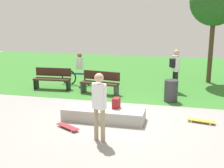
# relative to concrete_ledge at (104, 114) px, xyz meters

# --- Properties ---
(ground_plane) EXTENTS (28.00, 28.00, 0.00)m
(ground_plane) POSITION_rel_concrete_ledge_xyz_m (0.61, 0.11, -0.19)
(ground_plane) COLOR gray
(grass_lawn) EXTENTS (26.60, 12.23, 0.01)m
(grass_lawn) POSITION_rel_concrete_ledge_xyz_m (0.61, 8.00, -0.18)
(grass_lawn) COLOR #387A2D
(grass_lawn) RESTS_ON ground_plane
(concrete_ledge) EXTENTS (2.52, 0.84, 0.37)m
(concrete_ledge) POSITION_rel_concrete_ledge_xyz_m (0.00, 0.00, 0.00)
(concrete_ledge) COLOR #A8A59E
(concrete_ledge) RESTS_ON ground_plane
(backpack_on_ledge) EXTENTS (0.22, 0.30, 0.32)m
(backpack_on_ledge) POSITION_rel_concrete_ledge_xyz_m (0.36, 0.15, 0.35)
(backpack_on_ledge) COLOR maroon
(backpack_on_ledge) RESTS_ON concrete_ledge
(skater_performing_trick) EXTENTS (0.40, 0.31, 1.80)m
(skater_performing_trick) POSITION_rel_concrete_ledge_xyz_m (0.27, -1.48, 0.87)
(skater_performing_trick) COLOR tan
(skater_performing_trick) RESTS_ON ground_plane
(skateboard_by_ledge) EXTENTS (0.79, 0.57, 0.08)m
(skateboard_by_ledge) POSITION_rel_concrete_ledge_xyz_m (-0.83, -0.93, -0.12)
(skateboard_by_ledge) COLOR #A5262D
(skateboard_by_ledge) RESTS_ON ground_plane
(skateboard_spare) EXTENTS (0.82, 0.36, 0.08)m
(skateboard_spare) POSITION_rel_concrete_ledge_xyz_m (2.94, 0.43, -0.12)
(skateboard_spare) COLOR gold
(skateboard_spare) RESTS_ON ground_plane
(park_bench_center_lawn) EXTENTS (1.65, 0.70, 0.91)m
(park_bench_center_lawn) POSITION_rel_concrete_ledge_xyz_m (-0.91, 2.93, 0.29)
(park_bench_center_lawn) COLOR #331E14
(park_bench_center_lawn) RESTS_ON ground_plane
(park_bench_near_path) EXTENTS (1.63, 0.57, 0.91)m
(park_bench_near_path) POSITION_rel_concrete_ledge_xyz_m (-3.13, 3.18, 0.29)
(park_bench_near_path) COLOR #331E14
(park_bench_near_path) RESTS_ON ground_plane
(tree_young_birch) EXTENTS (2.21, 2.21, 4.87)m
(tree_young_birch) POSITION_rel_concrete_ledge_xyz_m (3.61, 5.99, 3.54)
(tree_young_birch) COLOR #4C3823
(tree_young_birch) RESTS_ON grass_lawn
(trash_bin) EXTENTS (0.50, 0.50, 0.83)m
(trash_bin) POSITION_rel_concrete_ledge_xyz_m (1.96, 2.45, 0.23)
(trash_bin) COLOR #333338
(trash_bin) RESTS_ON ground_plane
(pedestrian_with_backpack) EXTENTS (0.44, 0.42, 1.77)m
(pedestrian_with_backpack) POSITION_rel_concrete_ledge_xyz_m (2.06, 3.99, 0.88)
(pedestrian_with_backpack) COLOR black
(pedestrian_with_backpack) RESTS_ON ground_plane
(cyclist_on_bicycle) EXTENTS (1.82, 0.22, 1.52)m
(cyclist_on_bicycle) POSITION_rel_concrete_ledge_xyz_m (-2.19, 4.10, 0.45)
(cyclist_on_bicycle) COLOR black
(cyclist_on_bicycle) RESTS_ON ground_plane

